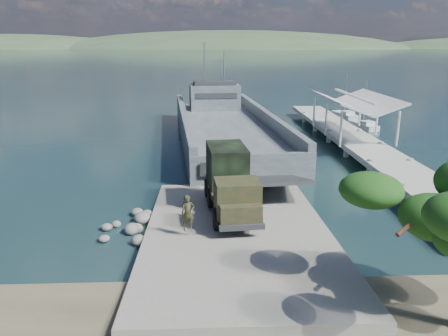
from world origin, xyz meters
The scene contains 10 objects.
ground centered at (0.00, 0.00, 0.00)m, with size 1400.00×1400.00×0.00m, color #173438.
boat_ramp centered at (0.00, -1.00, 0.25)m, with size 10.00×18.00×0.50m, color gray.
shoreline_rocks centered at (-6.20, 0.50, 0.00)m, with size 3.20×5.60×0.90m, color #5D5D5B, non-canonical shape.
distant_headlands centered at (50.00, 560.00, 0.00)m, with size 1000.00×240.00×48.00m, color #364B2F, non-canonical shape.
pier centered at (13.00, 18.77, 1.60)m, with size 6.40×44.00×6.10m.
landing_craft centered at (0.44, 23.43, 0.90)m, with size 12.27×37.82×11.06m.
military_truck centered at (-0.26, 2.01, 2.33)m, with size 3.19×8.10×3.67m.
soldier centered at (-2.66, -1.79, 1.46)m, with size 0.70×0.46×1.91m, color #1E321C.
sailboat_near centered at (17.82, 29.46, 0.32)m, with size 2.45×5.13×6.01m.
sailboat_far centered at (17.83, 37.07, 0.33)m, with size 2.40×5.31×6.24m.
Camera 1 is at (-1.66, -22.92, 10.47)m, focal length 35.00 mm.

